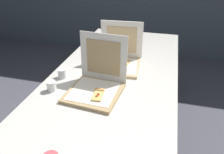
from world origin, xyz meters
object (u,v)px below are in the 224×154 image
(cup_white_near_left, at_px, (52,86))
(cup_white_near_center, at_px, (62,73))
(table, at_px, (115,79))
(pizza_box_front, at_px, (96,85))
(pizza_box_middle, at_px, (119,60))
(cup_white_far, at_px, (99,51))

(cup_white_near_left, bearing_deg, cup_white_near_center, 92.86)
(cup_white_near_left, bearing_deg, table, 43.57)
(pizza_box_front, height_order, cup_white_near_left, pizza_box_front)
(table, bearing_deg, cup_white_near_center, -156.37)
(cup_white_near_center, bearing_deg, pizza_box_front, -20.00)
(table, relative_size, cup_white_near_left, 30.08)
(pizza_box_middle, bearing_deg, table, -95.95)
(pizza_box_front, distance_m, pizza_box_middle, 0.41)
(table, bearing_deg, pizza_box_front, -102.26)
(table, height_order, cup_white_far, cup_white_far)
(pizza_box_middle, distance_m, cup_white_near_left, 0.59)
(pizza_box_front, xyz_separation_m, cup_white_near_center, (-0.30, 0.11, -0.02))
(pizza_box_middle, bearing_deg, cup_white_near_center, -145.12)
(cup_white_near_left, bearing_deg, cup_white_far, 78.38)
(pizza_box_front, distance_m, cup_white_near_left, 0.30)
(cup_white_far, bearing_deg, table, -53.95)
(cup_white_near_center, relative_size, cup_white_near_left, 1.00)
(cup_white_near_center, height_order, cup_white_near_left, same)
(pizza_box_front, bearing_deg, cup_white_near_center, 165.02)
(table, height_order, pizza_box_middle, pizza_box_middle)
(pizza_box_middle, bearing_deg, pizza_box_front, -102.93)
(cup_white_far, relative_size, cup_white_near_left, 1.00)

